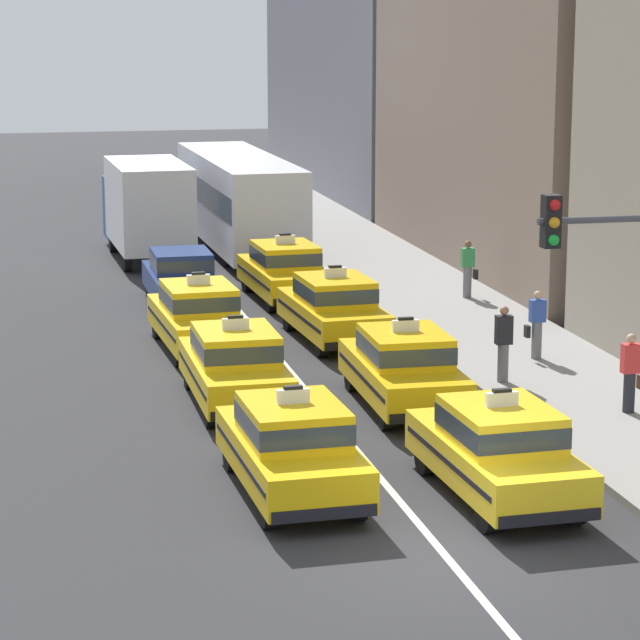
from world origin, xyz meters
name	(u,v)px	position (x,y,z in m)	size (l,w,h in m)	color
ground_plane	(448,559)	(0.00, 0.00, 0.00)	(160.00, 160.00, 0.00)	#2B2B2D
lane_stripe_left_right	(234,304)	(0.00, 20.00, 0.00)	(0.14, 80.00, 0.01)	silver
sidewalk_curb	(480,329)	(5.60, 15.00, 0.07)	(4.00, 90.00, 0.15)	gray
taxi_left_nearest	(292,446)	(-1.71, 3.43, 0.88)	(1.95, 4.61, 1.96)	black
taxi_left_second	(235,365)	(-1.72, 9.31, 0.88)	(1.82, 4.56, 1.96)	black
taxi_left_third	(198,315)	(-1.77, 14.50, 0.88)	(2.01, 4.63, 1.96)	black
sedan_left_fourth	(181,276)	(-1.47, 19.97, 0.85)	(1.77, 4.31, 1.58)	black
box_truck_left_fifth	(146,205)	(-1.58, 28.18, 1.78)	(2.46, 7.03, 3.27)	black
taxi_right_nearest	(498,449)	(1.65, 2.48, 0.88)	(1.97, 4.62, 1.96)	black
taxi_right_second	(404,367)	(1.67, 8.37, 0.88)	(1.91, 4.60, 1.96)	black
taxi_right_third	(334,308)	(1.66, 14.68, 0.88)	(2.02, 4.64, 1.96)	black
taxi_right_fourth	(284,270)	(1.49, 20.10, 0.88)	(2.00, 4.63, 1.96)	black
bus_right_fifth	(239,197)	(1.74, 29.41, 1.82)	(2.77, 11.26, 3.22)	black
pedestrian_near_crosswalk	(537,325)	(5.73, 11.35, 0.95)	(0.47, 0.24, 1.61)	slate
pedestrian_by_storefront	(503,343)	(4.23, 9.45, 1.01)	(0.36, 0.24, 1.70)	slate
pedestrian_trailing	(631,373)	(5.90, 6.56, 0.96)	(0.47, 0.24, 1.63)	#23232D
pedestrian_far_corner	(468,269)	(6.50, 18.72, 0.96)	(0.47, 0.24, 1.62)	slate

